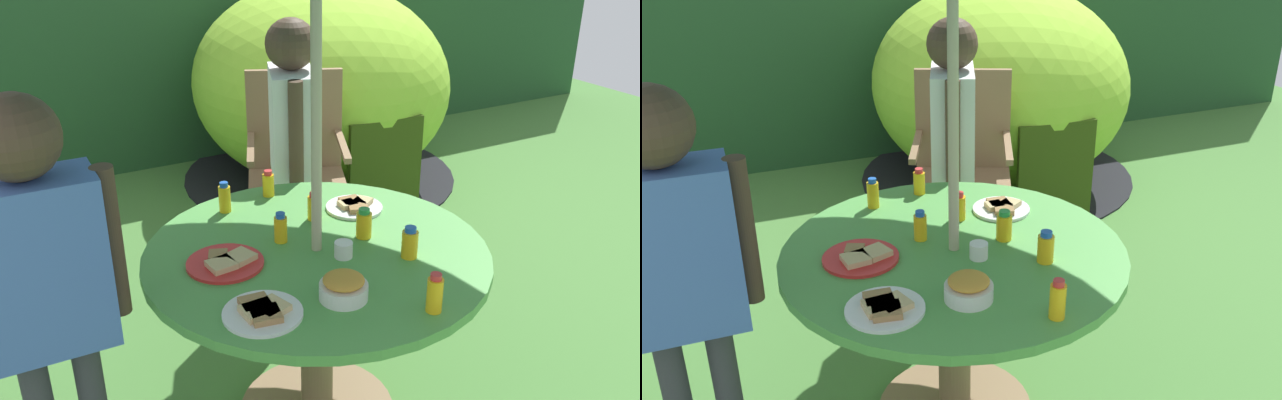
% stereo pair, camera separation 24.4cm
% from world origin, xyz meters
% --- Properties ---
extents(hedge_backdrop, '(9.00, 0.70, 1.69)m').
position_xyz_m(hedge_backdrop, '(0.00, 3.21, 0.84)').
color(hedge_backdrop, '#234C28').
rests_on(hedge_backdrop, ground_plane).
extents(garden_table, '(1.21, 1.21, 0.73)m').
position_xyz_m(garden_table, '(0.00, 0.00, 0.55)').
color(garden_table, brown).
rests_on(garden_table, ground_plane).
extents(wooden_chair, '(0.67, 0.65, 1.01)m').
position_xyz_m(wooden_chair, '(0.54, 1.23, 0.56)').
color(wooden_chair, brown).
rests_on(wooden_chair, ground_plane).
extents(dome_tent, '(2.05, 2.05, 1.35)m').
position_xyz_m(dome_tent, '(1.19, 2.16, 0.67)').
color(dome_tent, '#8CC633').
rests_on(dome_tent, ground_plane).
extents(child_in_white_shirt, '(0.31, 0.43, 1.37)m').
position_xyz_m(child_in_white_shirt, '(0.34, 0.87, 0.87)').
color(child_in_white_shirt, brown).
rests_on(child_in_white_shirt, ground_plane).
extents(child_in_blue_shirt, '(0.47, 0.24, 1.40)m').
position_xyz_m(child_in_blue_shirt, '(-0.88, 0.01, 0.89)').
color(child_in_blue_shirt, '#3F3F47').
rests_on(child_in_blue_shirt, ground_plane).
extents(snack_bowl, '(0.15, 0.15, 0.08)m').
position_xyz_m(snack_bowl, '(-0.08, -0.32, 0.76)').
color(snack_bowl, white).
rests_on(snack_bowl, garden_table).
extents(plate_back_edge, '(0.24, 0.24, 0.03)m').
position_xyz_m(plate_back_edge, '(-0.33, -0.28, 0.74)').
color(plate_back_edge, white).
rests_on(plate_back_edge, garden_table).
extents(plate_mid_right, '(0.22, 0.22, 0.03)m').
position_xyz_m(plate_mid_right, '(0.29, 0.22, 0.74)').
color(plate_mid_right, white).
rests_on(plate_mid_right, garden_table).
extents(plate_far_right, '(0.26, 0.26, 0.03)m').
position_xyz_m(plate_far_right, '(-0.32, 0.05, 0.74)').
color(plate_far_right, red).
rests_on(plate_far_right, garden_table).
extents(juice_bottle_near_left, '(0.05, 0.05, 0.11)m').
position_xyz_m(juice_bottle_near_left, '(-0.08, 0.11, 0.78)').
color(juice_bottle_near_left, yellow).
rests_on(juice_bottle_near_left, garden_table).
extents(juice_bottle_near_right, '(0.05, 0.05, 0.12)m').
position_xyz_m(juice_bottle_near_right, '(-0.17, 0.44, 0.78)').
color(juice_bottle_near_right, yellow).
rests_on(juice_bottle_near_right, garden_table).
extents(juice_bottle_far_left, '(0.06, 0.06, 0.11)m').
position_xyz_m(juice_bottle_far_left, '(0.19, -0.00, 0.78)').
color(juice_bottle_far_left, yellow).
rests_on(juice_bottle_far_left, garden_table).
extents(juice_bottle_center_front, '(0.06, 0.06, 0.11)m').
position_xyz_m(juice_bottle_center_front, '(0.25, -0.20, 0.78)').
color(juice_bottle_center_front, yellow).
rests_on(juice_bottle_center_front, garden_table).
extents(juice_bottle_center_back, '(0.05, 0.05, 0.11)m').
position_xyz_m(juice_bottle_center_back, '(0.11, 0.21, 0.78)').
color(juice_bottle_center_back, yellow).
rests_on(juice_bottle_center_back, garden_table).
extents(juice_bottle_mid_left, '(0.05, 0.05, 0.11)m').
position_xyz_m(juice_bottle_mid_left, '(0.05, 0.50, 0.78)').
color(juice_bottle_mid_left, yellow).
rests_on(juice_bottle_mid_left, garden_table).
extents(juice_bottle_front_edge, '(0.05, 0.05, 0.13)m').
position_xyz_m(juice_bottle_front_edge, '(0.12, -0.50, 0.78)').
color(juice_bottle_front_edge, yellow).
rests_on(juice_bottle_front_edge, garden_table).
extents(cup_near, '(0.06, 0.06, 0.06)m').
position_xyz_m(cup_near, '(0.05, -0.09, 0.75)').
color(cup_near, white).
rests_on(cup_near, garden_table).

